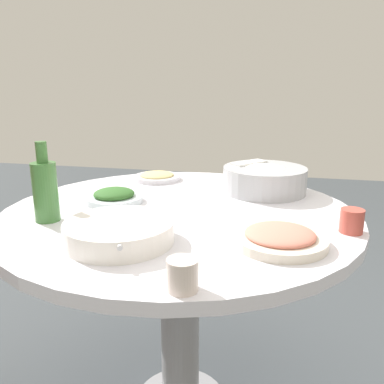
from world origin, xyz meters
The scene contains 9 objects.
round_dining_table centered at (0.00, 0.00, 0.63)m, with size 1.14×1.14×0.77m.
rice_bowl centered at (-0.28, 0.26, 0.82)m, with size 0.31×0.31×0.10m.
soup_bowl centered at (0.30, -0.08, 0.80)m, with size 0.29×0.28×0.06m.
dish_noodles centered at (-0.38, -0.19, 0.79)m, with size 0.20×0.20×0.03m.
dish_greens centered at (-0.03, -0.24, 0.79)m, with size 0.20×0.20×0.05m.
dish_shrimp centered at (0.23, 0.32, 0.79)m, with size 0.24×0.24×0.05m.
green_bottle centered at (0.19, -0.36, 0.87)m, with size 0.07×0.07×0.24m.
tea_cup_near centered at (0.50, 0.14, 0.81)m, with size 0.06×0.06×0.07m, color silver.
tea_cup_far centered at (0.09, 0.51, 0.81)m, with size 0.06×0.06×0.07m, color #C14D40.
Camera 1 is at (1.19, 0.31, 1.17)m, focal length 37.26 mm.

